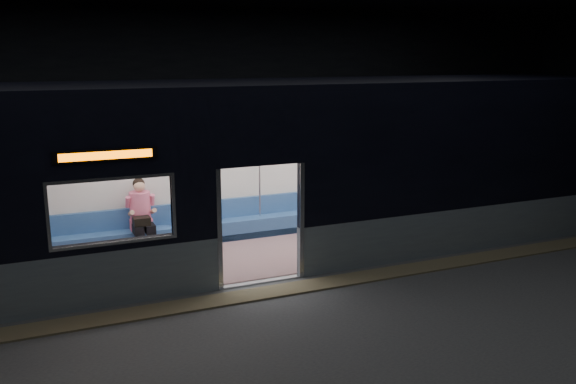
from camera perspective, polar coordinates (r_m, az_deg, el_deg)
station_floor at (r=9.72m, az=-0.25°, el=-10.54°), size 24.00×14.00×0.01m
station_envelope at (r=8.93m, az=-0.28°, el=11.63°), size 24.00×14.00×5.00m
tactile_strip at (r=10.18m, az=-1.48°, el=-9.31°), size 22.80×0.50×0.03m
metro_car at (r=11.49m, az=-5.24°, el=2.71°), size 18.00×3.04×3.35m
passenger at (r=12.29m, az=-13.59°, el=-1.78°), size 0.45×0.75×1.44m
handbag at (r=12.09m, az=-13.55°, el=-2.66°), size 0.40×0.37×0.16m
transit_map at (r=14.02m, az=5.78°, el=3.04°), size 1.04×0.03×0.68m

